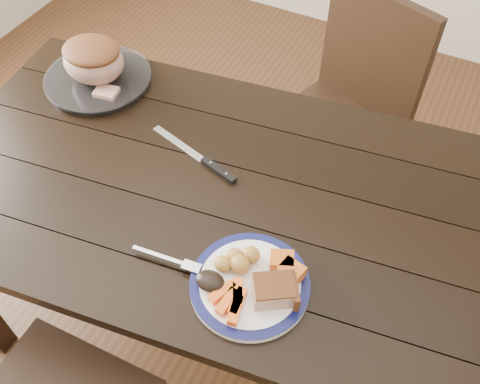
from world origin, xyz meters
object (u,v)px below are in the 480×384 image
at_px(dinner_plate, 250,285).
at_px(carving_knife, 208,163).
at_px(dining_table, 218,209).
at_px(fork, 171,260).
at_px(pork_slice, 274,290).
at_px(serving_platter, 98,80).
at_px(roast_joint, 94,61).
at_px(chair_far, 347,106).

distance_m(dinner_plate, carving_knife, 0.40).
relative_size(dining_table, fork, 9.54).
relative_size(pork_slice, fork, 0.54).
xyz_separation_m(dinner_plate, pork_slice, (0.06, -0.01, 0.03)).
xyz_separation_m(dinner_plate, serving_platter, (-0.76, 0.45, 0.00)).
relative_size(dinner_plate, pork_slice, 2.94).
height_order(serving_platter, roast_joint, roast_joint).
relative_size(serving_platter, roast_joint, 1.69).
bearing_deg(fork, dinner_plate, 2.96).
relative_size(chair_far, roast_joint, 4.73).
bearing_deg(carving_knife, serving_platter, 177.89).
xyz_separation_m(dinner_plate, carving_knife, (-0.27, 0.29, -0.00)).
distance_m(fork, roast_joint, 0.75).
distance_m(dinner_plate, roast_joint, 0.89).
distance_m(chair_far, pork_slice, 1.01).
bearing_deg(serving_platter, carving_knife, -17.62).
relative_size(dining_table, pork_slice, 17.78).
bearing_deg(dinner_plate, serving_platter, 149.59).
height_order(dining_table, serving_platter, serving_platter).
xyz_separation_m(chair_far, carving_knife, (-0.21, -0.67, 0.23)).
xyz_separation_m(dinner_plate, roast_joint, (-0.76, 0.45, 0.07)).
xyz_separation_m(fork, carving_knife, (-0.08, 0.32, -0.01)).
distance_m(roast_joint, carving_knife, 0.52).
bearing_deg(fork, roast_joint, 133.83).
height_order(pork_slice, fork, pork_slice).
bearing_deg(carving_knife, dinner_plate, -31.44).
relative_size(chair_far, dinner_plate, 3.30).
relative_size(roast_joint, carving_knife, 0.63).
height_order(pork_slice, carving_knife, pork_slice).
bearing_deg(dining_table, serving_platter, 158.26).
height_order(roast_joint, carving_knife, roast_joint).
bearing_deg(roast_joint, pork_slice, -28.76).
distance_m(chair_far, serving_platter, 0.90).
distance_m(dinner_plate, fork, 0.20).
bearing_deg(dining_table, dinner_plate, -47.21).
distance_m(serving_platter, roast_joint, 0.07).
relative_size(dining_table, roast_joint, 8.66).
xyz_separation_m(serving_platter, pork_slice, (0.83, -0.45, 0.03)).
xyz_separation_m(pork_slice, roast_joint, (-0.83, 0.45, 0.04)).
bearing_deg(pork_slice, fork, -174.26).
xyz_separation_m(fork, roast_joint, (-0.57, 0.48, 0.06)).
bearing_deg(pork_slice, carving_knife, 138.43).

